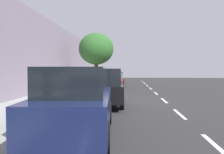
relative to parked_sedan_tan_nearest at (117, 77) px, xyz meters
The scene contains 15 objects.
ground 17.88m from the parked_sedan_tan_nearest, 93.01° to the left, with size 72.54×72.54×0.00m, color #2C2C2C.
sidewalk 18.12m from the parked_sedan_tan_nearest, 80.16° to the left, with size 4.12×45.34×0.15m, color #959B95.
curb_edge 17.88m from the parked_sedan_tan_nearest, 86.94° to the left, with size 0.16×45.34×0.15m, color gray.
lane_stripe_centre 17.67m from the parked_sedan_tan_nearest, 102.00° to the left, with size 0.14×44.20×0.01m.
lane_stripe_bike_edge 17.86m from the parked_sedan_tan_nearest, 91.66° to the left, with size 0.12×45.34×0.01m, color white.
building_facade 18.78m from the parked_sedan_tan_nearest, 73.14° to the left, with size 0.50×45.34×6.08m, color gray.
parked_sedan_tan_nearest is the anchor object (origin of this frame).
parked_sedan_red_second 8.09m from the parked_sedan_tan_nearest, 90.37° to the left, with size 1.98×4.47×1.52m.
parked_pickup_black_mid 19.05m from the parked_sedan_tan_nearest, 90.54° to the left, with size 2.24×5.40×1.95m.
parked_suv_dark_blue_far 24.94m from the parked_sedan_tan_nearest, 89.97° to the left, with size 2.18×4.80×1.99m.
bicycle_at_curb 12.50m from the parked_sedan_tan_nearest, 87.76° to the left, with size 1.65×0.62×0.73m.
cyclist_with_backpack 12.06m from the parked_sedan_tan_nearest, 86.60° to the left, with size 0.44×0.62×1.66m.
street_tree_near_cyclist 8.35m from the parked_sedan_tan_nearest, 76.09° to the left, with size 3.63×3.63×5.51m.
pedestrian_on_phone 6.45m from the parked_sedan_tan_nearest, 52.92° to the left, with size 0.61×0.28×1.67m.
fire_hydrant 8.64m from the parked_sedan_tan_nearest, 80.79° to the left, with size 0.22×0.22×0.84m.
Camera 1 is at (-0.51, 13.64, 1.94)m, focal length 37.06 mm.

